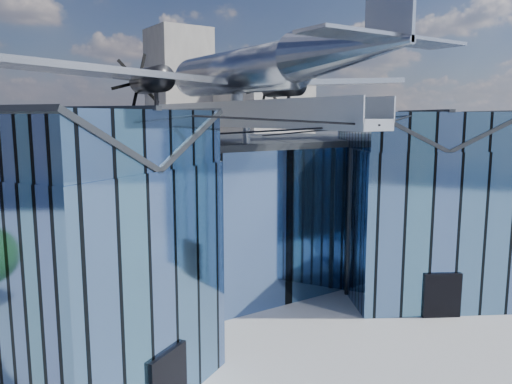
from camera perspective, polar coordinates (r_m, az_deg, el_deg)
ground_plane at (r=28.72m, az=2.31°, el=-14.86°), size 120.00×120.00×0.00m
museum at (r=31.76m, az=-3.86°, el=-2.10°), size 32.88×24.50×17.60m
bg_towers at (r=73.70m, az=-20.76°, el=6.98°), size 77.00×24.50×26.00m
tree_plaza_e at (r=39.65m, az=25.53°, el=-2.92°), size 5.00×5.00×6.03m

